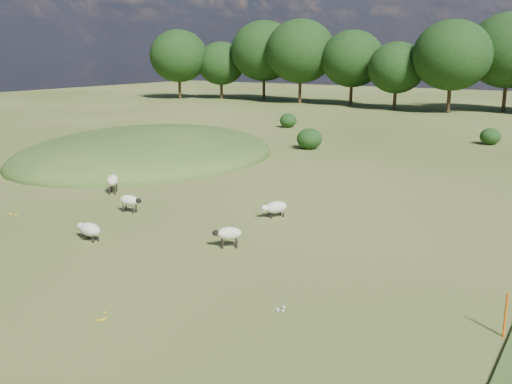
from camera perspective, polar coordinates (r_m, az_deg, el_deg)
ground at (r=40.41m, az=9.86°, el=3.55°), size 160.00×160.00×0.00m
mound at (r=40.22m, az=-10.79°, el=3.47°), size 16.00×20.00×4.00m
treeline at (r=74.01m, az=20.28°, el=12.60°), size 96.28×14.66×11.70m
shrubs at (r=47.40m, az=9.16°, el=5.95°), size 20.12×11.90×1.56m
marker_post at (r=16.00m, az=23.68°, el=-11.20°), size 0.06×0.06×1.20m
sheep_0 at (r=24.93m, az=1.94°, el=-1.55°), size 0.99×1.26×0.72m
sheep_1 at (r=30.08m, az=-14.14°, el=1.12°), size 1.14×1.27×0.94m
sheep_3 at (r=26.22m, az=-12.51°, el=-0.83°), size 1.16×0.63×0.81m
sheep_4 at (r=21.08m, az=-2.79°, el=-4.17°), size 1.05×0.96×0.79m
sheep_6 at (r=22.80m, az=-16.33°, el=-3.60°), size 1.23×0.58×0.71m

